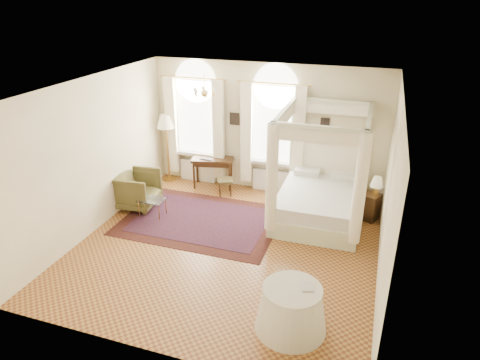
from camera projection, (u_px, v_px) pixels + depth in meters
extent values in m
plane|color=olive|center=(227.00, 246.00, 8.89)|extent=(6.00, 6.00, 0.00)
plane|color=#FAECBE|center=(267.00, 129.00, 10.81)|extent=(6.00, 0.00, 6.00)
plane|color=#FAECBE|center=(147.00, 259.00, 5.62)|extent=(6.00, 0.00, 6.00)
plane|color=#FAECBE|center=(93.00, 156.00, 9.08)|extent=(0.00, 6.00, 6.00)
plane|color=#FAECBE|center=(389.00, 195.00, 7.35)|extent=(0.00, 6.00, 6.00)
plane|color=white|center=(224.00, 88.00, 7.54)|extent=(6.00, 6.00, 0.00)
cube|color=white|center=(197.00, 117.00, 11.27)|extent=(1.10, 0.04, 1.90)
cylinder|color=white|center=(195.00, 81.00, 10.88)|extent=(1.10, 0.04, 1.10)
cube|color=white|center=(197.00, 153.00, 11.60)|extent=(1.32, 0.24, 0.08)
cube|color=white|center=(172.00, 126.00, 11.42)|extent=(0.28, 0.14, 2.60)
cube|color=white|center=(219.00, 131.00, 11.03)|extent=(0.28, 0.14, 2.60)
cube|color=white|center=(198.00, 170.00, 11.82)|extent=(1.00, 0.12, 0.58)
cube|color=white|center=(274.00, 124.00, 10.67)|extent=(1.10, 0.04, 1.90)
cylinder|color=white|center=(276.00, 86.00, 10.28)|extent=(1.10, 0.04, 1.10)
cube|color=white|center=(272.00, 163.00, 10.99)|extent=(1.32, 0.24, 0.08)
cube|color=white|center=(247.00, 133.00, 10.81)|extent=(0.28, 0.14, 2.60)
cube|color=white|center=(299.00, 139.00, 10.43)|extent=(0.28, 0.14, 2.60)
cube|color=white|center=(272.00, 180.00, 11.22)|extent=(1.00, 0.12, 0.58)
cylinder|color=gold|center=(204.00, 83.00, 8.92)|extent=(0.02, 0.02, 0.40)
sphere|color=gold|center=(205.00, 93.00, 9.01)|extent=(0.16, 0.16, 0.16)
sphere|color=beige|center=(214.00, 91.00, 8.92)|extent=(0.07, 0.07, 0.07)
sphere|color=beige|center=(213.00, 89.00, 9.11)|extent=(0.07, 0.07, 0.07)
sphere|color=beige|center=(203.00, 88.00, 9.18)|extent=(0.07, 0.07, 0.07)
sphere|color=beige|center=(195.00, 89.00, 9.05)|extent=(0.07, 0.07, 0.07)
sphere|color=beige|center=(196.00, 92.00, 8.85)|extent=(0.07, 0.07, 0.07)
sphere|color=beige|center=(206.00, 92.00, 8.78)|extent=(0.07, 0.07, 0.07)
cube|color=black|center=(235.00, 119.00, 10.95)|extent=(0.26, 0.03, 0.32)
cube|color=black|center=(325.00, 123.00, 10.24)|extent=(0.22, 0.03, 0.26)
cube|color=beige|center=(318.00, 212.00, 9.85)|extent=(1.90, 2.33, 0.40)
cube|color=silver|center=(319.00, 198.00, 9.71)|extent=(1.79, 2.22, 0.31)
cube|color=white|center=(327.00, 163.00, 10.50)|extent=(1.87, 0.11, 1.32)
cube|color=beige|center=(293.00, 149.00, 10.61)|extent=(0.10, 0.10, 2.53)
cube|color=beige|center=(365.00, 156.00, 10.12)|extent=(0.10, 0.10, 2.53)
cube|color=beige|center=(272.00, 184.00, 8.71)|extent=(0.10, 0.10, 2.53)
cube|color=beige|center=(359.00, 195.00, 8.23)|extent=(0.10, 0.10, 2.53)
cube|color=beige|center=(332.00, 101.00, 9.85)|extent=(1.87, 0.11, 0.09)
cube|color=beige|center=(319.00, 128.00, 7.96)|extent=(1.87, 0.11, 0.09)
cube|color=beige|center=(286.00, 110.00, 9.14)|extent=(0.12, 2.31, 0.09)
cube|color=beige|center=(370.00, 116.00, 8.66)|extent=(0.12, 2.31, 0.09)
cube|color=white|center=(332.00, 108.00, 9.91)|extent=(1.94, 0.07, 0.31)
cube|color=white|center=(318.00, 136.00, 8.02)|extent=(1.94, 0.07, 0.31)
cube|color=white|center=(285.00, 117.00, 9.21)|extent=(0.07, 2.38, 0.31)
cube|color=white|center=(369.00, 124.00, 8.72)|extent=(0.07, 2.38, 0.31)
cylinder|color=white|center=(272.00, 179.00, 8.67)|extent=(0.24, 0.24, 2.31)
cylinder|color=white|center=(360.00, 190.00, 8.19)|extent=(0.24, 0.24, 2.31)
cube|color=#39210F|center=(369.00, 206.00, 9.85)|extent=(0.56, 0.54, 0.63)
cylinder|color=gold|center=(376.00, 190.00, 9.68)|extent=(0.12, 0.12, 0.21)
cone|color=beige|center=(377.00, 182.00, 9.59)|extent=(0.29, 0.29, 0.23)
cube|color=#39210F|center=(213.00, 159.00, 11.30)|extent=(1.18, 0.79, 0.06)
cube|color=#39210F|center=(213.00, 162.00, 11.34)|extent=(1.05, 0.66, 0.11)
cylinder|color=#39210F|center=(197.00, 169.00, 11.71)|extent=(0.05, 0.05, 0.76)
cylinder|color=#39210F|center=(232.00, 170.00, 11.62)|extent=(0.05, 0.05, 0.76)
cylinder|color=#39210F|center=(194.00, 175.00, 11.31)|extent=(0.05, 0.05, 0.76)
cylinder|color=#39210F|center=(230.00, 177.00, 11.23)|extent=(0.05, 0.05, 0.76)
imported|color=black|center=(207.00, 158.00, 11.24)|extent=(0.39, 0.27, 0.03)
cube|color=#44361D|center=(225.00, 181.00, 10.97)|extent=(0.49, 0.49, 0.07)
cylinder|color=#39210F|center=(220.00, 191.00, 10.92)|extent=(0.04, 0.04, 0.35)
cylinder|color=#39210F|center=(231.00, 190.00, 10.94)|extent=(0.04, 0.04, 0.35)
cylinder|color=#39210F|center=(220.00, 186.00, 11.18)|extent=(0.04, 0.04, 0.35)
cylinder|color=#39210F|center=(230.00, 186.00, 11.20)|extent=(0.04, 0.04, 0.35)
imported|color=#4B4420|center=(136.00, 189.00, 10.36)|extent=(1.07, 1.04, 0.90)
cube|color=silver|center=(152.00, 200.00, 9.95)|extent=(0.61, 0.43, 0.02)
cylinder|color=gold|center=(139.00, 209.00, 9.96)|extent=(0.02, 0.02, 0.40)
cylinder|color=gold|center=(159.00, 212.00, 9.81)|extent=(0.02, 0.02, 0.40)
cylinder|color=gold|center=(146.00, 203.00, 10.26)|extent=(0.02, 0.02, 0.40)
cylinder|color=gold|center=(166.00, 206.00, 10.11)|extent=(0.02, 0.02, 0.40)
cylinder|color=gold|center=(170.00, 179.00, 12.00)|extent=(0.33, 0.33, 0.03)
cylinder|color=gold|center=(168.00, 152.00, 11.67)|extent=(0.04, 0.04, 1.64)
cone|color=beige|center=(165.00, 121.00, 11.31)|extent=(0.48, 0.48, 0.35)
cube|color=#3D150E|center=(201.00, 220.00, 9.88)|extent=(3.54, 2.54, 0.01)
cube|color=black|center=(201.00, 220.00, 9.88)|extent=(2.98, 1.99, 0.01)
cone|color=#EDE6CE|center=(291.00, 309.00, 6.61)|extent=(1.12, 1.12, 0.73)
cylinder|color=#EDE6CE|center=(293.00, 289.00, 6.45)|extent=(0.92, 0.92, 0.04)
imported|color=black|center=(301.00, 286.00, 6.47)|extent=(0.24, 0.28, 0.02)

